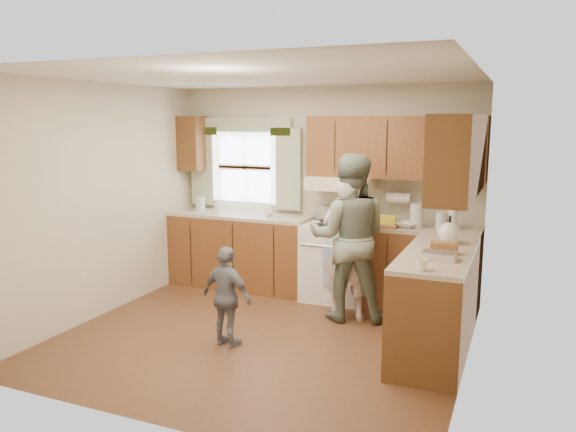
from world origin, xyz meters
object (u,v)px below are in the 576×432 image
at_px(stove, 338,260).
at_px(child, 227,297).
at_px(woman_right, 349,237).
at_px(woman_left, 348,247).

height_order(stove, child, stove).
distance_m(woman_right, child, 1.48).
xyz_separation_m(stove, child, (-0.51, -1.75, 0.01)).
height_order(stove, woman_right, woman_right).
height_order(stove, woman_left, woman_left).
height_order(woman_right, child, woman_right).
bearing_deg(woman_right, stove, -77.14).
relative_size(stove, child, 1.12).
relative_size(woman_left, child, 1.64).
bearing_deg(stove, woman_left, -63.04).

